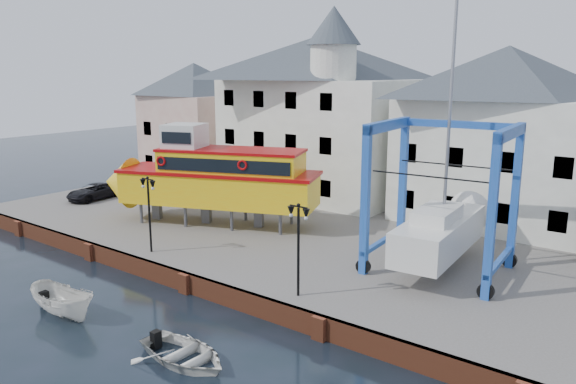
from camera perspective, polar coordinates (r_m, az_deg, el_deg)
The scene contains 13 objects.
ground at distance 28.55m, azimuth -10.34°, elevation -10.03°, with size 140.00×140.00×0.00m, color black.
hardstanding at distance 36.21m, azimuth 2.59°, elevation -4.12°, with size 44.00×22.00×1.00m, color #5F5950.
quay_wall at distance 28.43m, azimuth -10.22°, elevation -9.04°, with size 44.00×0.47×1.00m.
building_pink at distance 52.06m, azimuth -9.38°, elevation 7.14°, with size 8.00×7.00×10.30m.
building_white_main at distance 43.70m, azimuth 2.99°, elevation 7.87°, with size 14.00×8.30×14.00m.
building_white_right at distance 38.32m, azimuth 20.95°, elevation 5.31°, with size 12.00×8.00×11.20m.
lamp_post_left at distance 30.98m, azimuth -14.00°, elevation -0.31°, with size 1.12×0.32×4.20m.
lamp_post_right at distance 24.18m, azimuth 1.07°, elevation -3.51°, with size 1.12×0.32×4.20m.
tour_boat at distance 36.26m, azimuth -8.33°, elevation 1.49°, with size 14.90×8.57×6.38m.
travel_lift at distance 29.23m, azimuth 15.68°, elevation -2.85°, with size 6.94×9.45×14.03m.
van at distance 45.43m, azimuth -19.13°, elevation 0.03°, with size 1.96×4.25×1.18m, color black.
motorboat_a at distance 27.57m, azimuth -21.77°, elevation -11.59°, with size 1.52×4.04×1.56m, color silver.
motorboat_b at distance 22.48m, azimuth -10.50°, elevation -16.55°, with size 2.92×4.09×0.85m, color silver.
Camera 1 is at (19.76, -17.54, 10.82)m, focal length 35.00 mm.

